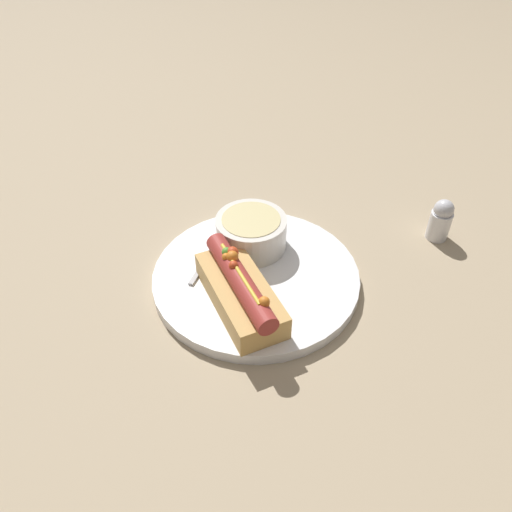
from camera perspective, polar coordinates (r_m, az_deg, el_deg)
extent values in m
plane|color=tan|center=(0.73, 0.00, -2.92)|extent=(4.00, 4.00, 0.00)
cylinder|color=white|center=(0.72, 0.00, -2.43)|extent=(0.30, 0.30, 0.02)
cube|color=tan|center=(0.66, -1.80, -4.42)|extent=(0.17, 0.15, 0.04)
cylinder|color=#9E332D|center=(0.64, -1.85, -2.81)|extent=(0.16, 0.12, 0.03)
sphere|color=orange|center=(0.66, -3.47, -0.11)|extent=(0.01, 0.01, 0.01)
sphere|color=#518C2D|center=(0.66, -3.38, 0.45)|extent=(0.01, 0.01, 0.01)
sphere|color=orange|center=(0.60, 0.94, -5.29)|extent=(0.01, 0.01, 0.01)
sphere|color=#C63F1E|center=(0.65, -2.87, -0.97)|extent=(0.01, 0.01, 0.01)
sphere|color=orange|center=(0.66, -2.73, -0.08)|extent=(0.02, 0.02, 0.02)
sphere|color=#C63F1E|center=(0.66, -2.69, 0.40)|extent=(0.02, 0.02, 0.02)
cylinder|color=gold|center=(0.63, -1.88, -1.95)|extent=(0.10, 0.07, 0.01)
cylinder|color=silver|center=(0.75, -0.55, 2.69)|extent=(0.11, 0.11, 0.05)
cylinder|color=#D1C184|center=(0.73, -0.56, 3.95)|extent=(0.09, 0.09, 0.01)
cube|color=#B7B7BC|center=(0.74, -5.40, -0.02)|extent=(0.03, 0.13, 0.00)
ellipsoid|color=#B7B7BC|center=(0.80, -2.96, 3.86)|extent=(0.03, 0.05, 0.01)
cylinder|color=silver|center=(0.84, 20.18, 3.31)|extent=(0.03, 0.03, 0.05)
sphere|color=silver|center=(0.83, 20.69, 5.02)|extent=(0.03, 0.03, 0.03)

